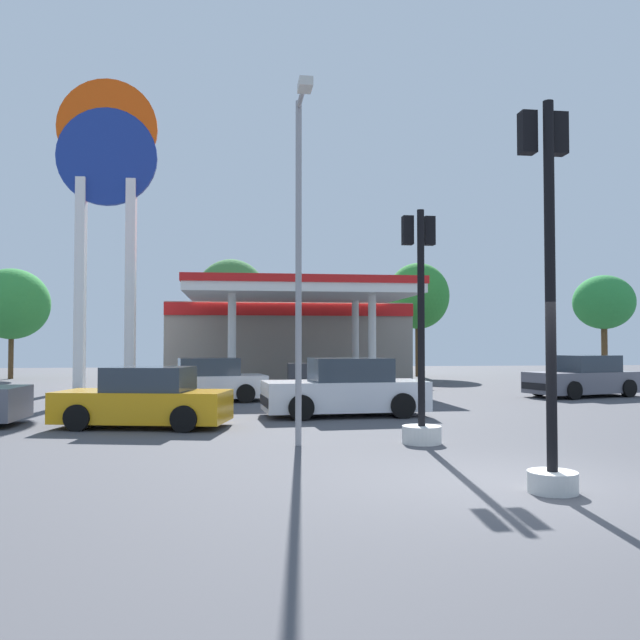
{
  "coord_description": "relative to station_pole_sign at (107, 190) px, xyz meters",
  "views": [
    {
      "loc": [
        -3.99,
        -8.82,
        1.96
      ],
      "look_at": [
        -0.62,
        17.5,
        2.87
      ],
      "focal_mm": 37.25,
      "sensor_mm": 36.0,
      "label": 1
    }
  ],
  "objects": [
    {
      "name": "gas_station",
      "position": [
        8.06,
        4.91,
        -6.18
      ],
      "size": [
        11.91,
        13.1,
        4.52
      ],
      "color": "gray",
      "rests_on": "ground"
    },
    {
      "name": "tree_0",
      "position": [
        -6.63,
        9.05,
        -4.37
      ],
      "size": [
        3.99,
        3.99,
        5.98
      ],
      "color": "brown",
      "rests_on": "ground"
    },
    {
      "name": "car_2",
      "position": [
        8.35,
        -11.09,
        -7.72
      ],
      "size": [
        4.44,
        2.23,
        1.55
      ],
      "color": "black",
      "rests_on": "ground"
    },
    {
      "name": "tree_1",
      "position": [
        5.18,
        8.68,
        -4.06
      ],
      "size": [
        4.15,
        4.15,
        6.63
      ],
      "color": "brown",
      "rests_on": "ground"
    },
    {
      "name": "tree_2",
      "position": [
        15.94,
        8.65,
        -3.78
      ],
      "size": [
        3.6,
        3.6,
        6.58
      ],
      "color": "brown",
      "rests_on": "ground"
    },
    {
      "name": "ground_plane",
      "position": [
        9.4,
        -19.88,
        -8.42
      ],
      "size": [
        90.0,
        90.0,
        0.0
      ],
      "primitive_type": "plane",
      "color": "#47474C",
      "rests_on": "ground"
    },
    {
      "name": "tree_3",
      "position": [
        26.71,
        7.42,
        -4.13
      ],
      "size": [
        3.48,
        3.48,
        5.88
      ],
      "color": "brown",
      "rests_on": "ground"
    },
    {
      "name": "traffic_signal_1",
      "position": [
        9.02,
        -16.07,
        -6.93
      ],
      "size": [
        0.76,
        0.76,
        4.57
      ],
      "color": "silver",
      "rests_on": "ground"
    },
    {
      "name": "car_1",
      "position": [
        3.33,
        -12.88,
        -7.79
      ],
      "size": [
        4.17,
        2.43,
        1.4
      ],
      "color": "black",
      "rests_on": "ground"
    },
    {
      "name": "car_0",
      "position": [
        4.42,
        -6.33,
        -7.76
      ],
      "size": [
        4.26,
        2.3,
        1.45
      ],
      "color": "black",
      "rests_on": "ground"
    },
    {
      "name": "station_pole_sign",
      "position": [
        0.0,
        0.0,
        0.0
      ],
      "size": [
        4.16,
        0.56,
        13.15
      ],
      "color": "white",
      "rests_on": "ground"
    },
    {
      "name": "car_3",
      "position": [
        17.98,
        -5.97,
        -7.74
      ],
      "size": [
        4.51,
        2.86,
        1.5
      ],
      "color": "black",
      "rests_on": "ground"
    },
    {
      "name": "traffic_signal_0",
      "position": [
        9.54,
        -20.38,
        -6.27
      ],
      "size": [
        0.65,
        0.68,
        5.18
      ],
      "color": "silver",
      "rests_on": "ground"
    },
    {
      "name": "corner_streetlamp",
      "position": [
        6.62,
        -16.27,
        -4.41
      ],
      "size": [
        0.24,
        1.48,
        6.64
      ],
      "color": "gray",
      "rests_on": "ground"
    }
  ]
}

